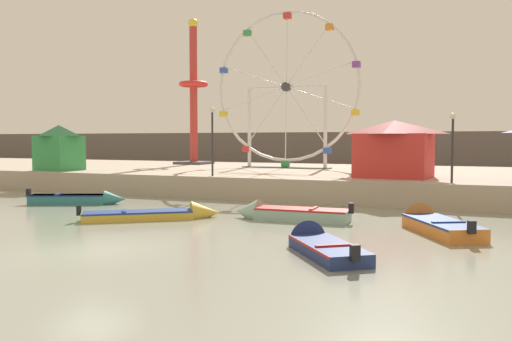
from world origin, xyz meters
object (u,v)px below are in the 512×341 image
(promenade_lamp_far, at_px, (212,132))
(carnival_booth_green_kiosk, at_px, (59,147))
(motorboat_seafoam, at_px, (284,213))
(promenade_lamp_near, at_px, (453,137))
(drop_tower_red_tower, at_px, (194,99))
(motorboat_navy_blue, at_px, (317,244))
(ferris_wheel_white_frame, at_px, (286,90))
(motorboat_teal_painted, at_px, (81,199))
(motorboat_mustard_yellow, at_px, (164,214))
(motorboat_orange_hull, at_px, (431,223))
(carnival_booth_red_striped, at_px, (394,148))

(promenade_lamp_far, bearing_deg, carnival_booth_green_kiosk, 175.07)
(motorboat_seafoam, distance_m, promenade_lamp_near, 10.20)
(carnival_booth_green_kiosk, bearing_deg, drop_tower_red_tower, 77.56)
(motorboat_navy_blue, xyz_separation_m, ferris_wheel_white_frame, (-9.33, 23.16, 7.27))
(ferris_wheel_white_frame, relative_size, carnival_booth_green_kiosk, 3.68)
(motorboat_teal_painted, xyz_separation_m, motorboat_navy_blue, (15.46, -6.78, -0.08))
(motorboat_navy_blue, bearing_deg, carnival_booth_green_kiosk, 22.32)
(promenade_lamp_near, xyz_separation_m, promenade_lamp_far, (-13.75, -0.17, 0.35))
(motorboat_mustard_yellow, height_order, ferris_wheel_white_frame, ferris_wheel_white_frame)
(motorboat_teal_painted, xyz_separation_m, promenade_lamp_far, (5.16, 5.72, 3.77))
(motorboat_mustard_yellow, xyz_separation_m, drop_tower_red_tower, (-11.15, 22.36, 7.05))
(promenade_lamp_far, bearing_deg, motorboat_orange_hull, -27.83)
(ferris_wheel_white_frame, bearing_deg, motorboat_orange_hull, -55.09)
(ferris_wheel_white_frame, bearing_deg, carnival_booth_red_striped, -38.87)
(motorboat_teal_painted, xyz_separation_m, motorboat_seafoam, (12.23, -1.02, 0.00))
(carnival_booth_green_kiosk, bearing_deg, motorboat_teal_painted, -35.60)
(motorboat_seafoam, distance_m, carnival_booth_red_striped, 10.73)
(motorboat_seafoam, relative_size, drop_tower_red_tower, 0.41)
(motorboat_seafoam, distance_m, drop_tower_red_tower, 27.07)
(carnival_booth_red_striped, bearing_deg, motorboat_teal_painted, -145.51)
(ferris_wheel_white_frame, xyz_separation_m, carnival_booth_green_kiosk, (-14.10, -9.53, -4.44))
(motorboat_teal_painted, bearing_deg, motorboat_seafoam, -29.35)
(motorboat_orange_hull, height_order, promenade_lamp_near, promenade_lamp_near)
(drop_tower_red_tower, bearing_deg, motorboat_orange_hull, -42.86)
(motorboat_teal_painted, height_order, drop_tower_red_tower, drop_tower_red_tower)
(promenade_lamp_near, height_order, promenade_lamp_far, promenade_lamp_far)
(motorboat_seafoam, bearing_deg, carnival_booth_red_striped, -110.92)
(carnival_booth_green_kiosk, bearing_deg, ferris_wheel_white_frame, 39.17)
(motorboat_mustard_yellow, distance_m, drop_tower_red_tower, 25.97)
(motorboat_teal_painted, relative_size, carnival_booth_red_striped, 1.08)
(motorboat_teal_painted, distance_m, motorboat_mustard_yellow, 7.73)
(motorboat_orange_hull, bearing_deg, motorboat_seafoam, 58.07)
(drop_tower_red_tower, relative_size, promenade_lamp_far, 3.14)
(motorboat_mustard_yellow, relative_size, drop_tower_red_tower, 0.42)
(promenade_lamp_near, bearing_deg, drop_tower_red_tower, 149.23)
(motorboat_mustard_yellow, height_order, motorboat_seafoam, motorboat_seafoam)
(motorboat_seafoam, relative_size, carnival_booth_red_striped, 1.14)
(motorboat_mustard_yellow, relative_size, carnival_booth_red_striped, 1.16)
(carnival_booth_green_kiosk, xyz_separation_m, promenade_lamp_far, (13.13, -1.13, 1.01))
(motorboat_seafoam, height_order, drop_tower_red_tower, drop_tower_red_tower)
(promenade_lamp_near, bearing_deg, motorboat_mustard_yellow, -143.27)
(motorboat_orange_hull, height_order, motorboat_seafoam, motorboat_orange_hull)
(drop_tower_red_tower, bearing_deg, motorboat_navy_blue, -53.54)
(motorboat_orange_hull, distance_m, carnival_booth_green_kiosk, 27.82)
(motorboat_seafoam, xyz_separation_m, carnival_booth_red_striped, (3.33, 9.81, 2.79))
(motorboat_seafoam, xyz_separation_m, ferris_wheel_white_frame, (-6.10, 17.41, 7.19))
(motorboat_teal_painted, height_order, promenade_lamp_far, promenade_lamp_far)
(motorboat_teal_painted, distance_m, drop_tower_red_tower, 21.10)
(motorboat_teal_painted, relative_size, ferris_wheel_white_frame, 0.42)
(drop_tower_red_tower, bearing_deg, motorboat_seafoam, -51.74)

